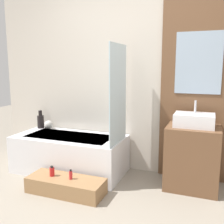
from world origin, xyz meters
TOP-DOWN VIEW (x-y plane):
  - wall_tiled_back at (0.00, 1.58)m, footprint 4.20×0.06m
  - wall_wood_accent at (0.76, 1.53)m, footprint 0.88×0.04m
  - bathtub at (-0.82, 1.17)m, footprint 1.47×0.71m
  - glass_shower_screen at (-0.11, 1.12)m, footprint 0.01×0.57m
  - wooden_step_bench at (-0.54, 0.60)m, footprint 0.88×0.33m
  - vanity_cabinet at (0.76, 1.26)m, footprint 0.59×0.50m
  - sink at (0.76, 1.26)m, footprint 0.44×0.32m
  - vase_tall_dark at (-1.45, 1.43)m, footprint 0.10×0.10m
  - vase_round_light at (-1.31, 1.42)m, footprint 0.13×0.13m
  - bottle_soap_primary at (-0.72, 0.60)m, footprint 0.06×0.06m
  - bottle_soap_secondary at (-0.48, 0.60)m, footprint 0.04×0.04m

SIDE VIEW (x-z plane):
  - wooden_step_bench at x=-0.54m, z-range 0.00..0.18m
  - bottle_soap_secondary at x=-0.48m, z-range 0.17..0.28m
  - bottle_soap_primary at x=-0.72m, z-range 0.17..0.29m
  - bathtub at x=-0.82m, z-range 0.00..0.50m
  - vanity_cabinet at x=0.76m, z-range 0.00..0.73m
  - vase_round_light at x=-1.31m, z-range 0.49..0.62m
  - vase_tall_dark at x=-1.45m, z-range 0.47..0.74m
  - sink at x=0.76m, z-range 0.66..0.95m
  - glass_shower_screen at x=-0.11m, z-range 0.49..1.67m
  - wall_tiled_back at x=0.00m, z-range 0.00..2.60m
  - wall_wood_accent at x=0.76m, z-range 0.01..2.61m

